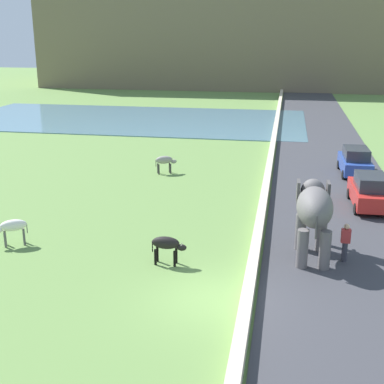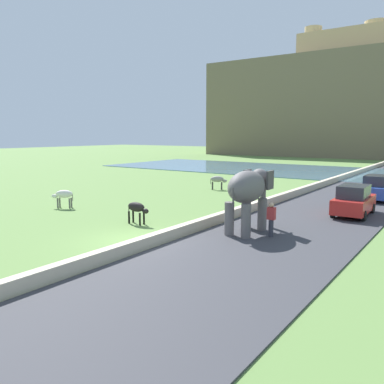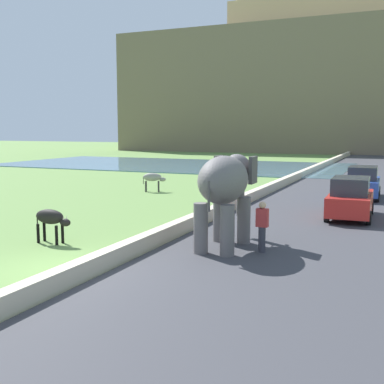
{
  "view_description": "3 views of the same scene",
  "coord_description": "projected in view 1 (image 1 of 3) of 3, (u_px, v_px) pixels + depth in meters",
  "views": [
    {
      "loc": [
        2.18,
        -15.77,
        8.76
      ],
      "look_at": [
        -2.1,
        7.5,
        1.44
      ],
      "focal_mm": 48.52,
      "sensor_mm": 36.0,
      "label": 1
    },
    {
      "loc": [
        11.82,
        -12.5,
        4.68
      ],
      "look_at": [
        -1.03,
        5.81,
        1.38
      ],
      "focal_mm": 37.15,
      "sensor_mm": 36.0,
      "label": 2
    },
    {
      "loc": [
        8.55,
        -10.42,
        3.82
      ],
      "look_at": [
        0.98,
        7.03,
        1.35
      ],
      "focal_mm": 45.71,
      "sensor_mm": 36.0,
      "label": 3
    }
  ],
  "objects": [
    {
      "name": "person_beside_elephant",
      "position": [
        345.0,
        242.0,
        20.34
      ],
      "size": [
        0.36,
        0.22,
        1.63
      ],
      "color": "#33333D",
      "rests_on": "ground"
    },
    {
      "name": "ground_plane",
      "position": [
        213.0,
        299.0,
        17.78
      ],
      "size": [
        220.0,
        220.0,
        0.0
      ],
      "primitive_type": "plane",
      "color": "#608442"
    },
    {
      "name": "cow_grey",
      "position": [
        165.0,
        161.0,
        33.29
      ],
      "size": [
        1.4,
        0.89,
        1.15
      ],
      "color": "gray",
      "rests_on": "ground"
    },
    {
      "name": "cow_black",
      "position": [
        167.0,
        244.0,
        20.2
      ],
      "size": [
        1.39,
        0.45,
        1.15
      ],
      "color": "black",
      "rests_on": "ground"
    },
    {
      "name": "car_blue",
      "position": [
        355.0,
        161.0,
        32.87
      ],
      "size": [
        1.88,
        4.04,
        1.8
      ],
      "color": "#2D4CA8",
      "rests_on": "ground"
    },
    {
      "name": "car_red",
      "position": [
        370.0,
        191.0,
        26.7
      ],
      "size": [
        1.88,
        4.04,
        1.8
      ],
      "color": "red",
      "rests_on": "ground"
    },
    {
      "name": "elephant",
      "position": [
        314.0,
        210.0,
        20.44
      ],
      "size": [
        1.46,
        3.47,
        2.99
      ],
      "color": "#605B5B",
      "rests_on": "ground"
    },
    {
      "name": "cow_white",
      "position": [
        12.0,
        227.0,
        22.01
      ],
      "size": [
        1.37,
        0.98,
        1.15
      ],
      "color": "silver",
      "rests_on": "ground"
    },
    {
      "name": "lake",
      "position": [
        130.0,
        119.0,
        54.17
      ],
      "size": [
        36.0,
        18.0,
        0.08
      ],
      "primitive_type": "cube",
      "color": "slate",
      "rests_on": "ground"
    },
    {
      "name": "barrier_wall",
      "position": [
        269.0,
        166.0,
        34.41
      ],
      "size": [
        0.4,
        110.0,
        0.52
      ],
      "primitive_type": "cube",
      "color": "beige",
      "rests_on": "ground"
    },
    {
      "name": "hill_distant",
      "position": [
        244.0,
        24.0,
        89.15
      ],
      "size": [
        64.0,
        28.0,
        20.04
      ],
      "primitive_type": "cube",
      "color": "#75664C",
      "rests_on": "ground"
    },
    {
      "name": "road_surface",
      "position": [
        326.0,
        164.0,
        35.7
      ],
      "size": [
        7.0,
        120.0,
        0.06
      ],
      "primitive_type": "cube",
      "color": "#38383D",
      "rests_on": "ground"
    }
  ]
}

